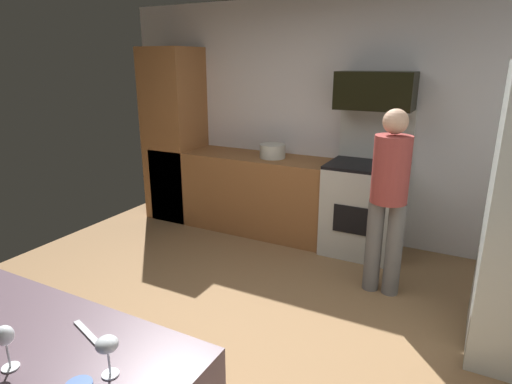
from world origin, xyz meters
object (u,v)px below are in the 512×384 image
at_px(person_cook, 389,194).
at_px(wine_glass_far, 5,338).
at_px(oven_range, 364,205).
at_px(wine_glass_extra, 107,346).
at_px(microwave, 375,91).
at_px(stock_pot, 273,151).

xyz_separation_m(person_cook, wine_glass_far, (-0.76, -2.76, 0.14)).
bearing_deg(oven_range, wine_glass_extra, -91.08).
height_order(microwave, person_cook, microwave).
bearing_deg(oven_range, person_cook, -64.51).
bearing_deg(wine_glass_far, oven_range, 83.48).
bearing_deg(microwave, wine_glass_extra, -91.06).
relative_size(person_cook, wine_glass_far, 9.33).
bearing_deg(person_cook, stock_pot, 151.82).
distance_m(wine_glass_extra, stock_pot, 3.53).
bearing_deg(wine_glass_extra, stock_pot, 106.50).
height_order(microwave, wine_glass_extra, microwave).
xyz_separation_m(microwave, wine_glass_extra, (-0.06, -3.47, -0.65)).
bearing_deg(oven_range, stock_pot, 179.64).
xyz_separation_m(wine_glass_far, stock_pot, (-0.66, 3.52, -0.05)).
bearing_deg(person_cook, wine_glass_extra, -99.22).
relative_size(oven_range, stock_pot, 5.13).
xyz_separation_m(microwave, person_cook, (0.36, -0.85, -0.77)).
relative_size(wine_glass_extra, stock_pot, 0.53).
distance_m(person_cook, stock_pot, 1.62).
height_order(oven_range, person_cook, person_cook).
relative_size(wine_glass_far, wine_glass_extra, 1.12).
relative_size(microwave, person_cook, 0.47).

